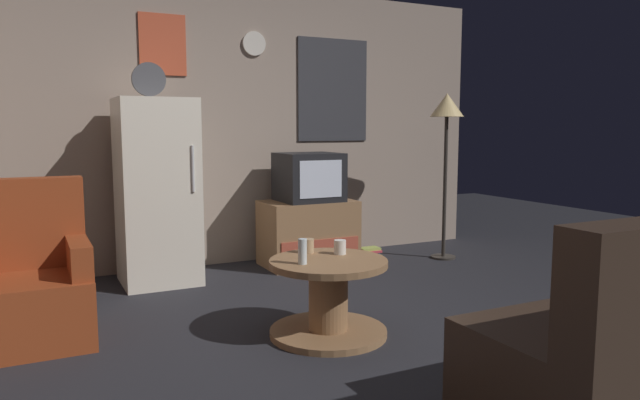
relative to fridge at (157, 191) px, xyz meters
The scene contains 12 objects.
ground_plane 2.27m from the fridge, 67.28° to the right, with size 12.00×12.00×0.00m, color #232328.
wall_with_art 1.10m from the fridge, 29.41° to the left, with size 5.20×0.12×2.56m.
fridge is the anchor object (origin of this frame).
tv_stand 1.44m from the fridge, ahead, with size 0.84×0.53×0.60m.
crt_tv 1.38m from the fridge, ahead, with size 0.54×0.51×0.44m.
standing_lamp 2.75m from the fridge, ahead, with size 0.32×0.32×1.59m.
coffee_table 1.94m from the fridge, 68.96° to the right, with size 0.72×0.72×0.47m.
wine_glass 1.85m from the fridge, 74.87° to the right, with size 0.05×0.05×0.15m, color silver.
mug_ceramic_white 1.84m from the fridge, 63.72° to the right, with size 0.08×0.08×0.09m, color silver.
mug_ceramic_tan 1.66m from the fridge, 66.94° to the right, with size 0.08×0.08×0.09m, color tan.
armchair 1.46m from the fridge, 133.57° to the right, with size 0.68×0.68×0.96m.
book_stack 2.07m from the fridge, ahead, with size 0.22×0.15×0.13m.
Camera 1 is at (-1.76, -2.88, 1.27)m, focal length 33.17 mm.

